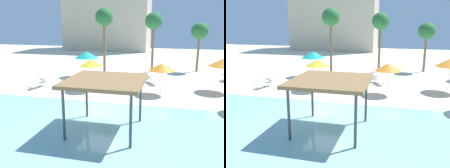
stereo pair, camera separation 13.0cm
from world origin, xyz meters
TOP-DOWN VIEW (x-y plane):
  - ground_plane at (0.00, 0.00)m, footprint 80.00×80.00m
  - lagoon_water at (0.00, -5.25)m, footprint 44.00×13.50m
  - shade_pavilion at (1.27, -2.98)m, footprint 3.95×3.95m
  - beach_umbrella_teal_0 at (-3.76, 8.18)m, footprint 2.36×2.36m
  - beach_umbrella_yellow_1 at (-2.04, 4.58)m, footprint 2.00×2.00m
  - beach_umbrella_orange_2 at (3.73, 4.74)m, footprint 2.09×2.09m
  - beach_umbrella_orange_4 at (8.59, 6.76)m, footprint 2.41×2.41m
  - lounge_chair_1 at (2.67, 8.05)m, footprint 1.37×1.97m
  - lounge_chair_3 at (-6.88, 4.30)m, footprint 1.05×1.99m
  - palm_tree_0 at (2.21, 13.69)m, footprint 1.90×1.90m
  - palm_tree_1 at (7.26, 15.23)m, footprint 1.90×1.90m
  - palm_tree_2 at (-2.78, 11.23)m, footprint 1.90×1.90m
  - hotel_block_0 at (-8.87, 35.69)m, footprint 16.72×8.64m

SIDE VIEW (x-z plane):
  - ground_plane at x=0.00m, z-range 0.00..0.00m
  - lagoon_water at x=0.00m, z-range 0.00..0.04m
  - lounge_chair_1 at x=2.67m, z-range -0.04..0.70m
  - lounge_chair_3 at x=-6.88m, z-range -0.04..0.70m
  - beach_umbrella_orange_2 at x=3.73m, z-range 0.96..3.46m
  - beach_umbrella_yellow_1 at x=-2.04m, z-range 1.04..3.66m
  - beach_umbrella_orange_4 at x=8.59m, z-range 1.06..3.84m
  - beach_umbrella_teal_0 at x=-3.76m, z-range 1.09..3.94m
  - shade_pavilion at x=1.27m, z-range 1.23..4.06m
  - palm_tree_1 at x=7.26m, z-range 1.73..7.31m
  - palm_tree_0 at x=2.21m, z-range 2.21..8.89m
  - palm_tree_2 at x=-2.78m, z-range 2.39..9.49m
  - hotel_block_0 at x=-8.87m, z-range 0.00..15.43m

